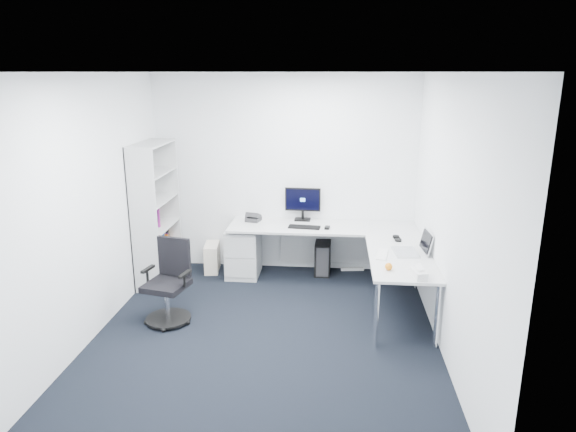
# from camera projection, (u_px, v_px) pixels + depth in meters

# --- Properties ---
(ground) EXTENTS (4.20, 4.20, 0.00)m
(ground) POSITION_uv_depth(u_px,v_px,m) (265.00, 338.00, 5.41)
(ground) COLOR black
(ceiling) EXTENTS (4.20, 4.20, 0.00)m
(ceiling) POSITION_uv_depth(u_px,v_px,m) (261.00, 72.00, 4.68)
(ceiling) COLOR white
(wall_back) EXTENTS (3.60, 0.02, 2.70)m
(wall_back) POSITION_uv_depth(u_px,v_px,m) (284.00, 174.00, 7.06)
(wall_back) COLOR white
(wall_back) RESTS_ON ground
(wall_front) EXTENTS (3.60, 0.02, 2.70)m
(wall_front) POSITION_uv_depth(u_px,v_px,m) (214.00, 309.00, 3.03)
(wall_front) COLOR white
(wall_front) RESTS_ON ground
(wall_left) EXTENTS (0.02, 4.20, 2.70)m
(wall_left) POSITION_uv_depth(u_px,v_px,m) (87.00, 210.00, 5.20)
(wall_left) COLOR white
(wall_left) RESTS_ON ground
(wall_right) EXTENTS (0.02, 4.20, 2.70)m
(wall_right) POSITION_uv_depth(u_px,v_px,m) (450.00, 219.00, 4.88)
(wall_right) COLOR white
(wall_right) RESTS_ON ground
(l_desk) EXTENTS (2.49, 1.40, 0.73)m
(l_desk) POSITION_uv_depth(u_px,v_px,m) (321.00, 261.00, 6.60)
(l_desk) COLOR #BABCBD
(l_desk) RESTS_ON ground
(drawer_pedestal) EXTENTS (0.43, 0.54, 0.66)m
(drawer_pedestal) POSITION_uv_depth(u_px,v_px,m) (243.00, 252.00, 7.03)
(drawer_pedestal) COLOR #BABCBD
(drawer_pedestal) RESTS_ON ground
(bookshelf) EXTENTS (0.36, 0.93, 1.85)m
(bookshelf) POSITION_uv_depth(u_px,v_px,m) (156.00, 214.00, 6.69)
(bookshelf) COLOR #B8BBBB
(bookshelf) RESTS_ON ground
(task_chair) EXTENTS (0.62, 0.62, 0.93)m
(task_chair) POSITION_uv_depth(u_px,v_px,m) (166.00, 283.00, 5.64)
(task_chair) COLOR black
(task_chair) RESTS_ON ground
(black_pc_tower) EXTENTS (0.22, 0.47, 0.46)m
(black_pc_tower) POSITION_uv_depth(u_px,v_px,m) (323.00, 257.00, 7.15)
(black_pc_tower) COLOR black
(black_pc_tower) RESTS_ON ground
(beige_pc_tower) EXTENTS (0.23, 0.43, 0.39)m
(beige_pc_tower) POSITION_uv_depth(u_px,v_px,m) (212.00, 257.00, 7.21)
(beige_pc_tower) COLOR beige
(beige_pc_tower) RESTS_ON ground
(power_strip) EXTENTS (0.33, 0.10, 0.04)m
(power_strip) POSITION_uv_depth(u_px,v_px,m) (352.00, 269.00, 7.26)
(power_strip) COLOR silver
(power_strip) RESTS_ON ground
(monitor) EXTENTS (0.49, 0.18, 0.47)m
(monitor) POSITION_uv_depth(u_px,v_px,m) (303.00, 204.00, 7.05)
(monitor) COLOR black
(monitor) RESTS_ON l_desk
(black_keyboard) EXTENTS (0.43, 0.19, 0.02)m
(black_keyboard) POSITION_uv_depth(u_px,v_px,m) (304.00, 227.00, 6.76)
(black_keyboard) COLOR black
(black_keyboard) RESTS_ON l_desk
(mouse) EXTENTS (0.08, 0.11, 0.03)m
(mouse) POSITION_uv_depth(u_px,v_px,m) (327.00, 228.00, 6.71)
(mouse) COLOR black
(mouse) RESTS_ON l_desk
(desk_phone) EXTENTS (0.22, 0.22, 0.13)m
(desk_phone) POSITION_uv_depth(u_px,v_px,m) (253.00, 217.00, 7.05)
(desk_phone) COLOR #2C2C2E
(desk_phone) RESTS_ON l_desk
(laptop) EXTENTS (0.41, 0.40, 0.27)m
(laptop) POSITION_uv_depth(u_px,v_px,m) (406.00, 242.00, 5.78)
(laptop) COLOR silver
(laptop) RESTS_ON l_desk
(white_keyboard) EXTENTS (0.17, 0.40, 0.01)m
(white_keyboard) POSITION_uv_depth(u_px,v_px,m) (382.00, 254.00, 5.76)
(white_keyboard) COLOR silver
(white_keyboard) RESTS_ON l_desk
(headphones) EXTENTS (0.14, 0.20, 0.05)m
(headphones) POSITION_uv_depth(u_px,v_px,m) (397.00, 238.00, 6.28)
(headphones) COLOR black
(headphones) RESTS_ON l_desk
(orange_fruit) EXTENTS (0.08, 0.08, 0.08)m
(orange_fruit) POSITION_uv_depth(u_px,v_px,m) (389.00, 267.00, 5.30)
(orange_fruit) COLOR orange
(orange_fruit) RESTS_ON l_desk
(tissue_box) EXTENTS (0.16, 0.24, 0.08)m
(tissue_box) POSITION_uv_depth(u_px,v_px,m) (419.00, 274.00, 5.11)
(tissue_box) COLOR silver
(tissue_box) RESTS_ON l_desk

